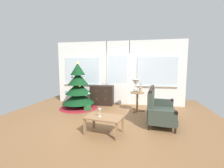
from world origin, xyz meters
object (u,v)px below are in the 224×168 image
object	(u,v)px
table_lamp	(136,84)
wine_glass	(100,111)
coffee_table	(104,119)
christmas_tree	(78,91)
flower_vase	(140,89)
settee_sofa	(158,109)
side_table	(137,98)
gift_box	(88,108)
dresser_cabinet	(102,95)

from	to	relation	value
table_lamp	wine_glass	distance (m)	2.18
coffee_table	christmas_tree	bearing A→B (deg)	127.03
table_lamp	flower_vase	bearing A→B (deg)	-32.01
settee_sofa	side_table	world-z (taller)	settee_sofa
wine_glass	gift_box	distance (m)	1.95
christmas_tree	flower_vase	distance (m)	2.25
flower_vase	dresser_cabinet	bearing A→B (deg)	155.43
christmas_tree	side_table	xyz separation A→B (m)	(2.15, 0.02, -0.17)
gift_box	settee_sofa	bearing A→B (deg)	-15.25
christmas_tree	settee_sofa	xyz separation A→B (m)	(2.75, -0.91, -0.27)
christmas_tree	settee_sofa	distance (m)	2.91
christmas_tree	side_table	bearing A→B (deg)	0.51
coffee_table	dresser_cabinet	bearing A→B (deg)	105.58
flower_vase	wine_glass	xyz separation A→B (m)	(-0.89, -1.91, -0.24)
side_table	flower_vase	world-z (taller)	flower_vase
dresser_cabinet	wine_glass	xyz separation A→B (m)	(0.63, -2.61, 0.15)
table_lamp	wine_glass	bearing A→B (deg)	-109.89
table_lamp	settee_sofa	bearing A→B (deg)	-55.57
table_lamp	coffee_table	size ratio (longest dim) A/B	0.48
dresser_cabinet	settee_sofa	distance (m)	2.55
side_table	gift_box	world-z (taller)	side_table
dresser_cabinet	settee_sofa	world-z (taller)	settee_sofa
dresser_cabinet	gift_box	distance (m)	1.02
settee_sofa	gift_box	size ratio (longest dim) A/B	7.26
flower_vase	table_lamp	bearing A→B (deg)	147.99
dresser_cabinet	gift_box	bearing A→B (deg)	-106.76
christmas_tree	table_lamp	world-z (taller)	christmas_tree
gift_box	table_lamp	bearing A→B (deg)	11.84
christmas_tree	settee_sofa	world-z (taller)	christmas_tree
side_table	wine_glass	distance (m)	2.13
table_lamp	gift_box	size ratio (longest dim) A/B	2.12
dresser_cabinet	christmas_tree	bearing A→B (deg)	-138.42
side_table	gift_box	distance (m)	1.76
dresser_cabinet	coffee_table	world-z (taller)	dresser_cabinet
settee_sofa	gift_box	bearing A→B (deg)	164.75
dresser_cabinet	wine_glass	world-z (taller)	dresser_cabinet
flower_vase	wine_glass	size ratio (longest dim) A/B	1.79
table_lamp	flower_vase	world-z (taller)	table_lamp
christmas_tree	wine_glass	xyz separation A→B (m)	(1.36, -1.95, -0.10)
christmas_tree	side_table	size ratio (longest dim) A/B	2.64
dresser_cabinet	flower_vase	world-z (taller)	flower_vase
side_table	wine_glass	xyz separation A→B (m)	(-0.79, -1.97, 0.07)
side_table	table_lamp	size ratio (longest dim) A/B	1.51
coffee_table	gift_box	world-z (taller)	coffee_table
dresser_cabinet	side_table	size ratio (longest dim) A/B	1.37
wine_glass	flower_vase	bearing A→B (deg)	65.09
dresser_cabinet	flower_vase	size ratio (longest dim) A/B	2.60
table_lamp	side_table	bearing A→B (deg)	-33.69
christmas_tree	wine_glass	bearing A→B (deg)	-55.17
table_lamp	coffee_table	bearing A→B (deg)	-107.77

